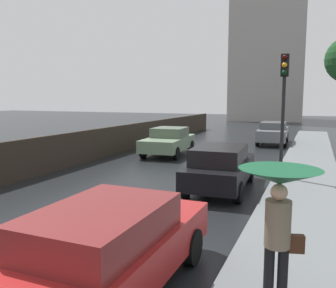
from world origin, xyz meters
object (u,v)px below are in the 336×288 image
traffic_light (284,93)px  car_red_mid_road (108,249)px  car_green_near_kerb (169,141)px  car_black_far_lane (220,167)px  pedestrian_with_umbrella_near (279,197)px  car_grey_far_ahead (273,132)px

traffic_light → car_red_mid_road: bearing=-100.7°
car_green_near_kerb → car_black_far_lane: size_ratio=1.00×
car_black_far_lane → pedestrian_with_umbrella_near: bearing=-72.1°
car_grey_far_ahead → pedestrian_with_umbrella_near: bearing=-85.9°
car_green_near_kerb → car_red_mid_road: (4.28, -12.54, 0.03)m
car_grey_far_ahead → pedestrian_with_umbrella_near: pedestrian_with_umbrella_near is taller
car_black_far_lane → car_grey_far_ahead: bearing=85.9°
car_red_mid_road → pedestrian_with_umbrella_near: pedestrian_with_umbrella_near is taller
car_green_near_kerb → car_grey_far_ahead: (4.48, 6.50, 0.03)m
car_grey_far_ahead → car_black_far_lane: size_ratio=1.05×
pedestrian_with_umbrella_near → traffic_light: bearing=78.5°
car_red_mid_road → pedestrian_with_umbrella_near: 2.53m
car_red_mid_road → traffic_light: 9.07m
car_grey_far_ahead → car_black_far_lane: bearing=-93.5°
pedestrian_with_umbrella_near → car_black_far_lane: bearing=94.6°
car_green_near_kerb → car_grey_far_ahead: 7.90m
car_red_mid_road → car_black_far_lane: (-0.05, 6.70, -0.00)m
car_black_far_lane → pedestrian_with_umbrella_near: size_ratio=2.24×
car_grey_far_ahead → car_black_far_lane: car_black_far_lane is taller
car_red_mid_road → pedestrian_with_umbrella_near: (2.30, 0.54, 0.89)m
car_green_near_kerb → car_red_mid_road: car_red_mid_road is taller
car_black_far_lane → pedestrian_with_umbrella_near: 6.65m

